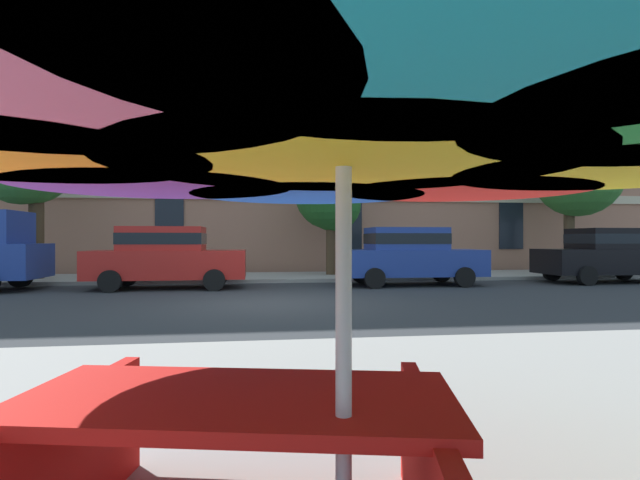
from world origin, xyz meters
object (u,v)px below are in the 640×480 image
sedan_blue (409,254)px  picnic_table (237,462)px  sedan_red (167,256)px  patio_umbrella (344,93)px  sedan_black (608,254)px  street_tree_right (577,173)px  street_tree_left (26,161)px  street_tree_middle (328,199)px

sedan_blue → picnic_table: 13.32m
sedan_red → picnic_table: bearing=-79.1°
sedan_red → patio_umbrella: 13.04m
sedan_blue → sedan_black: size_ratio=1.00×
street_tree_right → patio_umbrella: 19.97m
street_tree_left → street_tree_middle: street_tree_left is taller
sedan_black → street_tree_right: (1.00, 2.92, 3.08)m
sedan_black → street_tree_left: size_ratio=0.80×
sedan_red → street_tree_right: 15.65m
sedan_blue → sedan_red: bearing=180.0°
street_tree_left → street_tree_middle: bearing=4.5°
sedan_black → picnic_table: bearing=-133.3°
sedan_blue → street_tree_right: street_tree_right is taller
street_tree_middle → street_tree_right: (9.80, -0.46, 1.11)m
sedan_red → street_tree_right: (15.06, 2.92, 3.08)m
street_tree_right → picnic_table: (-12.67, -15.31, -3.55)m
sedan_blue → picnic_table: size_ratio=2.12×
street_tree_middle → street_tree_right: size_ratio=0.75×
sedan_black → picnic_table: (-11.66, -12.39, -0.46)m
patio_umbrella → street_tree_left: bearing=116.7°
sedan_blue → street_tree_right: bearing=20.5°
street_tree_middle → street_tree_right: street_tree_right is taller
street_tree_left → street_tree_middle: size_ratio=1.31×
street_tree_right → street_tree_middle: bearing=177.3°
patio_umbrella → picnic_table: 1.54m
sedan_red → street_tree_right: bearing=11.0°
sedan_black → street_tree_right: size_ratio=0.78×
sedan_black → street_tree_left: 19.37m
sedan_black → street_tree_middle: bearing=159.0°
sedan_red → street_tree_right: street_tree_right is taller
street_tree_right → sedan_blue: bearing=-159.5°
street_tree_middle → street_tree_right: 9.87m
street_tree_left → street_tree_middle: 10.25m
street_tree_left → patio_umbrella: street_tree_left is taller
sedan_blue → patio_umbrella: size_ratio=1.19×
street_tree_left → patio_umbrella: size_ratio=1.48×
street_tree_right → patio_umbrella: bearing=-128.2°
street_tree_middle → picnic_table: 16.21m
sedan_black → street_tree_middle: street_tree_middle is taller
sedan_red → sedan_black: bearing=0.0°
sedan_red → sedan_blue: 7.25m
street_tree_left → street_tree_right: street_tree_right is taller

